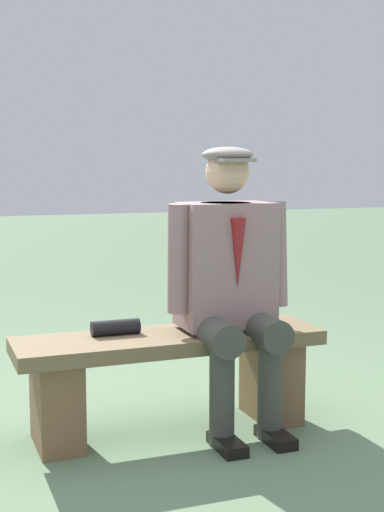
{
  "coord_description": "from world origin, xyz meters",
  "views": [
    {
      "loc": [
        1.04,
        3.05,
        1.21
      ],
      "look_at": [
        -0.11,
        0.0,
        0.81
      ],
      "focal_mm": 51.07,
      "sensor_mm": 36.0,
      "label": 1
    }
  ],
  "objects": [
    {
      "name": "bench",
      "position": [
        0.0,
        0.0,
        0.29
      ],
      "size": [
        1.4,
        0.4,
        0.46
      ],
      "color": "brown",
      "rests_on": "ground"
    },
    {
      "name": "seated_man",
      "position": [
        -0.27,
        0.05,
        0.71
      ],
      "size": [
        0.59,
        0.56,
        1.29
      ],
      "color": "gray",
      "rests_on": "ground"
    },
    {
      "name": "rolled_magazine",
      "position": [
        0.23,
        -0.07,
        0.49
      ],
      "size": [
        0.22,
        0.07,
        0.07
      ],
      "primitive_type": "cylinder",
      "rotation": [
        0.0,
        1.57,
        -0.01
      ],
      "color": "black",
      "rests_on": "bench"
    },
    {
      "name": "ground_plane",
      "position": [
        0.0,
        0.0,
        0.0
      ],
      "size": [
        30.0,
        30.0,
        0.0
      ],
      "primitive_type": "plane",
      "color": "#5B7656"
    }
  ]
}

